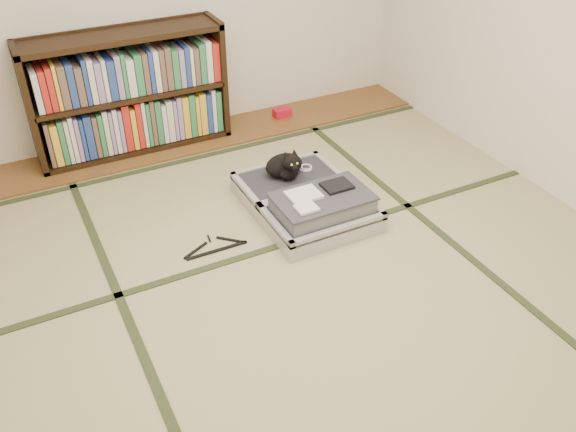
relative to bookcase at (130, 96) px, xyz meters
name	(u,v)px	position (x,y,z in m)	size (l,w,h in m)	color
floor	(308,284)	(0.42, -2.07, -0.45)	(4.50, 4.50, 0.00)	tan
wood_strip	(191,139)	(0.42, -0.07, -0.44)	(4.00, 0.50, 0.02)	brown
red_item	(282,113)	(1.27, -0.04, -0.40)	(0.15, 0.09, 0.07)	red
room_shell	(314,34)	(0.42, -2.07, 1.01)	(4.50, 4.50, 4.50)	white
tatami_borders	(271,238)	(0.42, -1.57, -0.45)	(4.00, 4.50, 0.01)	#2D381E
bookcase	(130,96)	(0.00, 0.00, 0.00)	(1.48, 0.34, 0.95)	black
suitcase	(308,202)	(0.77, -1.43, -0.35)	(0.70, 0.93, 0.27)	#B6B6BC
cat	(286,166)	(0.75, -1.14, -0.22)	(0.31, 0.31, 0.25)	black
cable_coil	(306,168)	(0.93, -1.10, -0.31)	(0.10, 0.10, 0.02)	white
hanger	(215,248)	(0.07, -1.51, -0.44)	(0.41, 0.19, 0.01)	black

